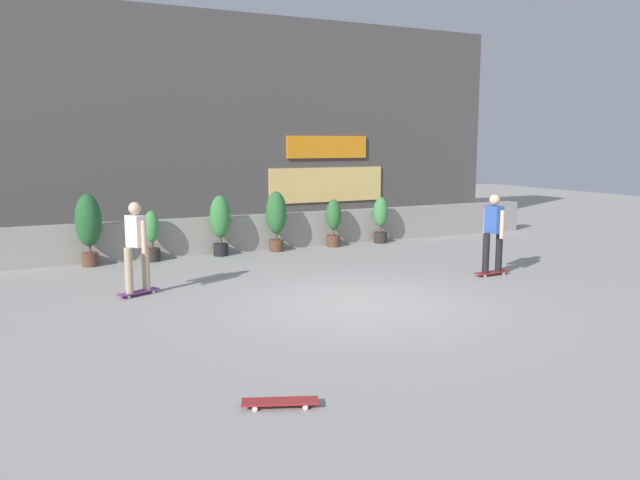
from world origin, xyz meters
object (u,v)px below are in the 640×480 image
at_px(potted_plant_4, 334,221).
at_px(potted_plant_5, 381,218).
at_px(potted_plant_2, 220,221).
at_px(skateboard_near_camera, 280,402).
at_px(skater_far_right, 493,231).
at_px(potted_plant_0, 88,224).
at_px(potted_plant_3, 276,217).
at_px(skater_foreground, 136,244).
at_px(potted_plant_1, 152,235).

xyz_separation_m(potted_plant_4, potted_plant_5, (1.46, 0.00, 0.01)).
distance_m(potted_plant_2, skateboard_near_camera, 9.22).
relative_size(potted_plant_5, skater_far_right, 0.75).
bearing_deg(skater_far_right, potted_plant_0, 147.36).
distance_m(potted_plant_0, potted_plant_3, 4.49).
distance_m(potted_plant_0, potted_plant_2, 3.02).
relative_size(potted_plant_5, skateboard_near_camera, 1.55).
relative_size(potted_plant_5, skater_foreground, 0.75).
bearing_deg(potted_plant_2, potted_plant_4, 0.00).
distance_m(potted_plant_1, potted_plant_3, 3.13).
distance_m(potted_plant_0, potted_plant_1, 1.41).
height_order(potted_plant_0, potted_plant_3, potted_plant_0).
distance_m(potted_plant_1, skateboard_near_camera, 8.96).
height_order(potted_plant_1, potted_plant_4, potted_plant_4).
bearing_deg(potted_plant_5, potted_plant_4, 180.00).
bearing_deg(potted_plant_1, skater_far_right, -38.20).
distance_m(potted_plant_5, skater_far_right, 4.74).
xyz_separation_m(potted_plant_0, skater_foreground, (0.46, -3.27, -0.01)).
bearing_deg(potted_plant_4, potted_plant_2, -180.00).
xyz_separation_m(potted_plant_1, potted_plant_4, (4.75, 0.00, 0.07)).
bearing_deg(potted_plant_0, skater_foreground, -82.06).
bearing_deg(potted_plant_0, potted_plant_1, 0.00).
xyz_separation_m(potted_plant_1, skater_far_right, (6.01, -4.73, 0.32)).
bearing_deg(potted_plant_1, skater_foreground, -105.67).
relative_size(potted_plant_0, potted_plant_3, 1.06).
height_order(potted_plant_0, skateboard_near_camera, potted_plant_0).
xyz_separation_m(potted_plant_5, skater_foreground, (-7.12, -3.27, 0.24)).
bearing_deg(skateboard_near_camera, potted_plant_2, 76.51).
bearing_deg(potted_plant_3, potted_plant_1, 180.00).
bearing_deg(potted_plant_1, skateboard_near_camera, -93.16).
relative_size(potted_plant_1, potted_plant_4, 0.94).
bearing_deg(potted_plant_1, potted_plant_5, 0.00).
bearing_deg(skater_foreground, potted_plant_2, 51.89).
bearing_deg(skater_foreground, potted_plant_4, 29.99).
distance_m(potted_plant_4, skater_foreground, 6.55).
distance_m(skater_foreground, skateboard_near_camera, 5.74).
bearing_deg(skater_far_right, potted_plant_1, 141.80).
xyz_separation_m(potted_plant_1, potted_plant_3, (3.12, 0.00, 0.27)).
xyz_separation_m(potted_plant_3, potted_plant_4, (1.63, 0.00, -0.20)).
xyz_separation_m(potted_plant_3, skater_foreground, (-4.03, -3.27, 0.05)).
distance_m(potted_plant_4, skateboard_near_camera, 10.37).
height_order(potted_plant_1, skater_foreground, skater_foreground).
height_order(potted_plant_4, potted_plant_5, potted_plant_5).
distance_m(potted_plant_0, potted_plant_4, 6.13).
bearing_deg(skater_far_right, potted_plant_2, 132.69).
xyz_separation_m(skater_far_right, skateboard_near_camera, (-6.51, -4.20, -0.88)).
relative_size(potted_plant_0, potted_plant_2, 1.09).
relative_size(potted_plant_4, skater_far_right, 0.74).
height_order(potted_plant_0, potted_plant_2, potted_plant_0).
bearing_deg(potted_plant_2, skater_foreground, -128.11).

